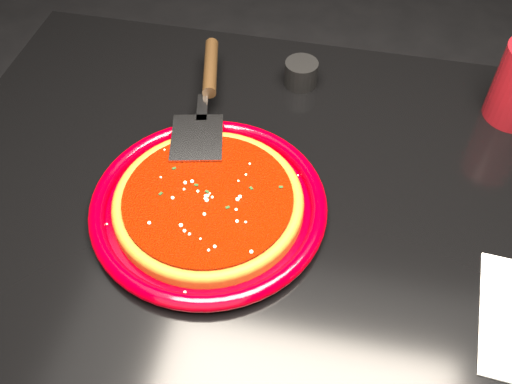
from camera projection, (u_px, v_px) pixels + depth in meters
table at (315, 344)px, 1.06m from camera, size 1.20×0.80×0.75m
plate at (209, 205)px, 0.78m from camera, size 0.33×0.33×0.02m
pizza_crust at (209, 203)px, 0.78m from camera, size 0.27×0.27×0.01m
pizza_crust_rim at (208, 200)px, 0.77m from camera, size 0.27×0.27×0.02m
pizza_sauce at (208, 198)px, 0.77m from camera, size 0.24×0.24×0.01m
parmesan_dusting at (208, 195)px, 0.76m from camera, size 0.22×0.22×0.01m
basil_flecks at (208, 196)px, 0.76m from camera, size 0.20×0.20×0.00m
pizza_server at (206, 98)px, 0.88m from camera, size 0.16×0.33×0.02m
ramekin at (301, 73)px, 0.95m from camera, size 0.07×0.07×0.04m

